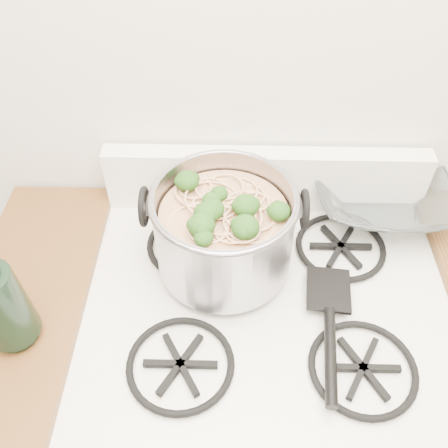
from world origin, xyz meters
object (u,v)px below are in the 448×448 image
(stock_pot, at_px, (224,231))
(spatula, at_px, (329,288))
(glass_bowl, at_px, (378,200))
(gas_range, at_px, (257,401))

(stock_pot, height_order, spatula, stock_pot)
(spatula, bearing_deg, stock_pot, 166.25)
(spatula, xyz_separation_m, glass_bowl, (0.15, 0.26, 0.00))
(gas_range, distance_m, glass_bowl, 0.64)
(spatula, height_order, glass_bowl, glass_bowl)
(gas_range, xyz_separation_m, glass_bowl, (0.27, 0.28, 0.50))
(stock_pot, bearing_deg, glass_bowl, 26.16)
(stock_pot, bearing_deg, spatula, -19.61)
(gas_range, xyz_separation_m, spatula, (0.12, 0.02, 0.50))
(spatula, distance_m, glass_bowl, 0.30)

